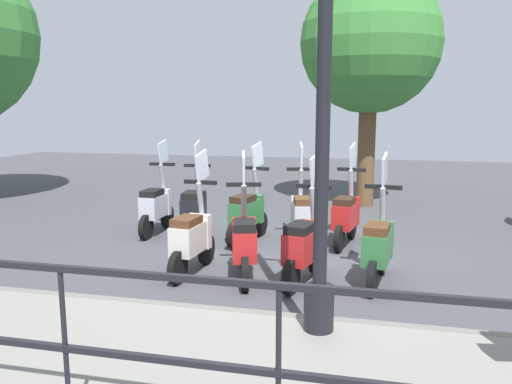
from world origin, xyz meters
TOP-DOWN VIEW (x-y plane):
  - ground_plane at (0.00, 0.00)m, footprint 28.00×28.00m
  - promenade_walkway at (-3.15, 0.00)m, footprint 2.20×20.00m
  - fence_railing at (-4.20, 0.00)m, footprint 0.04×16.03m
  - lamp_post_near at (-2.40, -0.65)m, footprint 0.26×0.90m
  - tree_distant at (4.19, -0.98)m, footprint 2.86×2.86m
  - scooter_near_0 at (-0.70, -1.17)m, footprint 1.23×0.45m
  - scooter_near_1 at (-0.86, -0.33)m, footprint 1.21×0.52m
  - scooter_near_2 at (-0.87, 0.40)m, footprint 1.21×0.52m
  - scooter_near_3 at (-0.81, 1.09)m, footprint 1.23×0.44m
  - scooter_far_0 at (0.94, -0.73)m, footprint 1.22×0.48m
  - scooter_far_1 at (0.83, -0.07)m, footprint 1.22×0.50m
  - scooter_far_2 at (0.78, 0.76)m, footprint 1.21×0.52m
  - scooter_far_3 at (0.93, 1.69)m, footprint 1.23×0.44m
  - scooter_far_4 at (0.98, 2.37)m, footprint 1.23×0.44m

SIDE VIEW (x-z plane):
  - ground_plane at x=0.00m, z-range 0.00..0.00m
  - promenade_walkway at x=-3.15m, z-range 0.00..0.15m
  - scooter_near_0 at x=-0.70m, z-range -0.29..1.25m
  - scooter_near_1 at x=-0.86m, z-range -0.29..1.25m
  - scooter_near_2 at x=-0.87m, z-range -0.29..1.25m
  - scooter_near_3 at x=-0.81m, z-range -0.29..1.25m
  - scooter_far_0 at x=0.94m, z-range -0.29..1.25m
  - scooter_far_1 at x=0.83m, z-range -0.29..1.25m
  - scooter_far_2 at x=0.78m, z-range -0.29..1.25m
  - scooter_far_3 at x=0.93m, z-range -0.29..1.25m
  - scooter_far_4 at x=0.98m, z-range -0.29..1.25m
  - fence_railing at x=-4.20m, z-range 0.36..1.43m
  - lamp_post_near at x=-2.40m, z-range -0.09..4.05m
  - tree_distant at x=4.19m, z-range 0.94..5.74m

